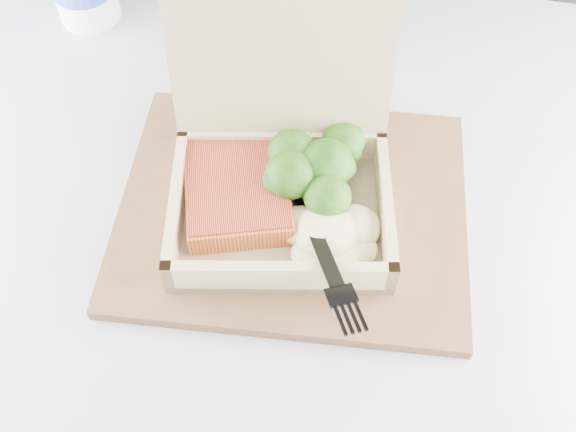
{
  "coord_description": "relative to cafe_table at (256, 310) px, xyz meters",
  "views": [
    {
      "loc": [
        -0.27,
        -0.96,
        1.29
      ],
      "look_at": [
        -0.29,
        -0.63,
        0.79
      ],
      "focal_mm": 40.0,
      "sensor_mm": 36.0,
      "label": 1
    }
  ],
  "objects": [
    {
      "name": "takeout_container",
      "position": [
        0.03,
        0.03,
        0.26
      ],
      "size": [
        0.22,
        0.21,
        0.2
      ],
      "rotation": [
        0.0,
        0.0,
        0.07
      ],
      "color": "tan",
      "rests_on": "serving_tray"
    },
    {
      "name": "salmon_fillet",
      "position": [
        -0.01,
        0.02,
        0.23
      ],
      "size": [
        0.12,
        0.15,
        0.03
      ],
      "primitive_type": "cube",
      "rotation": [
        0.0,
        0.0,
        0.19
      ],
      "color": "#D26529",
      "rests_on": "takeout_container"
    },
    {
      "name": "receipt",
      "position": [
        0.11,
        0.22,
        0.19
      ],
      "size": [
        0.1,
        0.16,
        0.0
      ],
      "primitive_type": "cube",
      "rotation": [
        0.0,
        0.0,
        -0.14
      ],
      "color": "white",
      "rests_on": "cafe_table"
    },
    {
      "name": "mashed_potatoes",
      "position": [
        0.08,
        -0.03,
        0.23
      ],
      "size": [
        0.1,
        0.09,
        0.03
      ],
      "primitive_type": "ellipsoid",
      "color": "beige",
      "rests_on": "takeout_container"
    },
    {
      "name": "serving_tray",
      "position": [
        0.04,
        0.02,
        0.2
      ],
      "size": [
        0.36,
        0.29,
        0.01
      ],
      "primitive_type": "cube",
      "rotation": [
        0.0,
        0.0,
        -0.04
      ],
      "color": "brown",
      "rests_on": "cafe_table"
    },
    {
      "name": "broccoli_pile",
      "position": [
        0.07,
        0.04,
        0.24
      ],
      "size": [
        0.13,
        0.13,
        0.05
      ],
      "primitive_type": null,
      "color": "#3C7419",
      "rests_on": "takeout_container"
    },
    {
      "name": "floor",
      "position": [
        0.33,
        0.61,
        -0.55
      ],
      "size": [
        4.0,
        4.0,
        0.0
      ],
      "primitive_type": "plane",
      "color": "gray",
      "rests_on": "ground"
    },
    {
      "name": "plastic_fork",
      "position": [
        0.06,
        -0.02,
        0.25
      ],
      "size": [
        0.07,
        0.17,
        0.04
      ],
      "rotation": [
        0.0,
        0.0,
        3.46
      ],
      "color": "black",
      "rests_on": "mashed_potatoes"
    },
    {
      "name": "cafe_table",
      "position": [
        0.0,
        0.0,
        0.0
      ],
      "size": [
        0.96,
        0.96,
        0.75
      ],
      "rotation": [
        0.0,
        0.0,
        -0.14
      ],
      "color": "black",
      "rests_on": "floor"
    }
  ]
}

